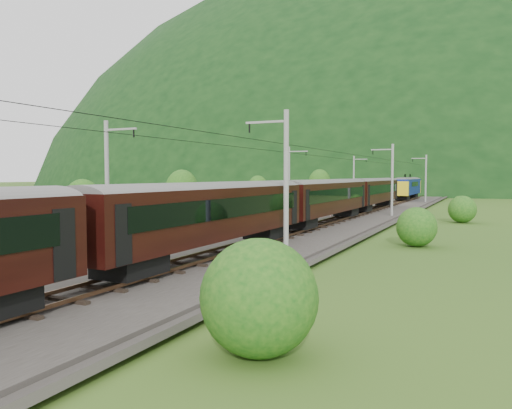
% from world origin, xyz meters
% --- Properties ---
extents(ground, '(600.00, 600.00, 0.00)m').
position_xyz_m(ground, '(0.00, 0.00, 0.00)').
color(ground, '#2E5219').
rests_on(ground, ground).
extents(railbed, '(14.00, 220.00, 0.30)m').
position_xyz_m(railbed, '(0.00, 10.00, 0.15)').
color(railbed, '#38332D').
rests_on(railbed, ground).
extents(track_left, '(2.40, 220.00, 0.27)m').
position_xyz_m(track_left, '(-2.40, 10.00, 0.37)').
color(track_left, brown).
rests_on(track_left, railbed).
extents(track_right, '(2.40, 220.00, 0.27)m').
position_xyz_m(track_right, '(2.40, 10.00, 0.37)').
color(track_right, brown).
rests_on(track_right, railbed).
extents(catenary_left, '(2.54, 192.28, 8.00)m').
position_xyz_m(catenary_left, '(-6.12, 32.00, 4.50)').
color(catenary_left, gray).
rests_on(catenary_left, railbed).
extents(catenary_right, '(2.54, 192.28, 8.00)m').
position_xyz_m(catenary_right, '(6.12, 32.00, 4.50)').
color(catenary_right, gray).
rests_on(catenary_right, railbed).
extents(overhead_wires, '(4.83, 198.00, 0.03)m').
position_xyz_m(overhead_wires, '(0.00, 10.00, 7.10)').
color(overhead_wires, black).
rests_on(overhead_wires, ground).
extents(mountain_main, '(504.00, 360.00, 244.00)m').
position_xyz_m(mountain_main, '(0.00, 260.00, 0.00)').
color(mountain_main, black).
rests_on(mountain_main, ground).
extents(mountain_ridge, '(336.00, 280.00, 132.00)m').
position_xyz_m(mountain_ridge, '(-120.00, 300.00, 0.00)').
color(mountain_ridge, black).
rests_on(mountain_ridge, ground).
extents(train, '(2.73, 151.81, 4.73)m').
position_xyz_m(train, '(2.40, -1.63, 3.27)').
color(train, black).
rests_on(train, ground).
extents(hazard_post_near, '(0.16, 0.16, 1.53)m').
position_xyz_m(hazard_post_near, '(-0.68, 30.47, 1.06)').
color(hazard_post_near, red).
rests_on(hazard_post_near, railbed).
extents(hazard_post_far, '(0.15, 0.15, 1.40)m').
position_xyz_m(hazard_post_far, '(0.24, 28.25, 1.00)').
color(hazard_post_far, red).
rests_on(hazard_post_far, railbed).
extents(signal, '(0.26, 0.26, 2.34)m').
position_xyz_m(signal, '(-4.57, 26.22, 1.67)').
color(signal, black).
rests_on(signal, railbed).
extents(vegetation_left, '(13.08, 144.83, 5.97)m').
position_xyz_m(vegetation_left, '(-14.14, 27.06, 2.24)').
color(vegetation_left, '#165015').
rests_on(vegetation_left, ground).
extents(vegetation_right, '(5.91, 100.90, 2.83)m').
position_xyz_m(vegetation_right, '(12.15, -1.34, 1.26)').
color(vegetation_right, '#165015').
rests_on(vegetation_right, ground).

